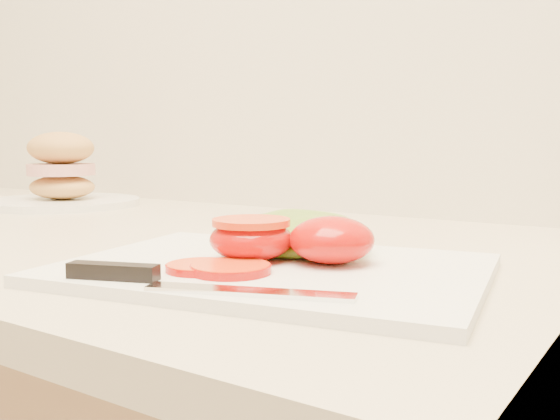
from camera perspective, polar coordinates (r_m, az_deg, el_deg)
The scene contains 8 objects.
cutting_board at distance 0.53m, azimuth -0.60°, elevation -5.46°, with size 0.35×0.25×0.01m, color white.
tomato_half_dome at distance 0.53m, azimuth 4.74°, elevation -2.73°, with size 0.07×0.07×0.04m, color #BE1404.
tomato_half_cut at distance 0.54m, azimuth -2.64°, elevation -2.51°, with size 0.07×0.07×0.04m.
tomato_slice_0 at distance 0.50m, azimuth -4.53°, elevation -5.36°, with size 0.06×0.06×0.01m, color #F74D1A.
tomato_slice_1 at distance 0.51m, azimuth -7.24°, elevation -5.19°, with size 0.05×0.05×0.01m, color #F74D1A.
lettuce_leaf_0 at distance 0.60m, azimuth 0.95°, elevation -2.14°, with size 0.16×0.11×0.03m, color olive.
knife at distance 0.46m, azimuth -10.63°, elevation -6.21°, with size 0.22×0.07×0.01m.
sandwich_plate at distance 1.15m, azimuth -19.33°, elevation 2.70°, with size 0.26×0.26×0.13m.
Camera 1 is at (0.23, 1.13, 1.04)m, focal length 40.00 mm.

